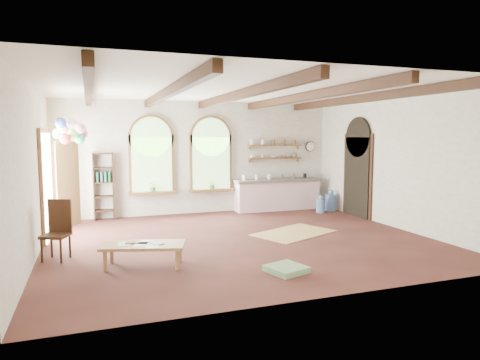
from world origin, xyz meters
name	(u,v)px	position (x,y,z in m)	size (l,w,h in m)	color
floor	(241,240)	(0.00, 0.00, 0.00)	(8.00, 8.00, 0.00)	#542922
ceiling_beams	(241,94)	(0.00, 0.00, 3.10)	(6.20, 6.80, 0.18)	#352011
window_left	(152,158)	(-1.40, 3.43, 1.63)	(1.30, 0.28, 2.20)	brown
window_right	(211,157)	(0.30, 3.43, 1.63)	(1.30, 0.28, 2.20)	brown
left_doorway	(46,185)	(-3.95, 1.80, 1.15)	(0.10, 1.90, 2.50)	brown
right_doorway	(357,177)	(3.95, 1.50, 1.10)	(0.10, 1.30, 2.40)	black
kitchen_counter	(277,194)	(2.30, 3.20, 0.48)	(2.68, 0.62, 0.94)	silver
wall_shelf_lower	(275,158)	(2.30, 3.38, 1.55)	(1.70, 0.24, 0.04)	brown
wall_shelf_upper	(275,145)	(2.30, 3.38, 1.95)	(1.70, 0.24, 0.04)	brown
wall_clock	(310,146)	(3.55, 3.45, 1.90)	(0.32, 0.32, 0.04)	black
bookshelf	(103,186)	(-2.70, 3.32, 0.90)	(0.53, 0.32, 1.80)	#352011
coffee_table	(143,246)	(-2.20, -1.21, 0.35)	(1.52, 1.00, 0.40)	#A16F4A
side_chair	(57,243)	(-3.64, -0.28, 0.31)	(0.57, 0.57, 1.09)	#352011
floor_mat	(294,233)	(1.37, 0.19, 0.01)	(1.84, 1.14, 0.02)	tan
floor_cushion	(286,269)	(-0.01, -2.30, 0.05)	(0.57, 0.57, 0.10)	gray
water_jug_a	(331,202)	(3.75, 2.50, 0.27)	(0.33, 0.33, 0.63)	#5177AE
water_jug_b	(321,205)	(3.30, 2.31, 0.22)	(0.27, 0.27, 0.52)	#5177AE
balloon_cluster	(71,132)	(-3.41, 2.11, 2.33)	(0.78, 0.83, 1.15)	white
table_book	(126,242)	(-2.48, -1.02, 0.41)	(0.18, 0.26, 0.02)	olive
tablet	(156,243)	(-1.98, -1.25, 0.40)	(0.19, 0.28, 0.01)	black
potted_plant_left	(153,186)	(-1.40, 3.32, 0.85)	(0.27, 0.23, 0.30)	#598C4C
potted_plant_right	(212,184)	(0.30, 3.32, 0.85)	(0.27, 0.23, 0.30)	#598C4C
shelf_cup_a	(252,157)	(1.55, 3.38, 1.62)	(0.12, 0.10, 0.10)	white
shelf_cup_b	(263,156)	(1.90, 3.38, 1.62)	(0.10, 0.10, 0.09)	beige
shelf_bowl_a	(273,157)	(2.25, 3.38, 1.60)	(0.22, 0.22, 0.05)	beige
shelf_bowl_b	(284,157)	(2.60, 3.38, 1.60)	(0.20, 0.20, 0.06)	#8C664C
shelf_vase	(294,154)	(2.95, 3.38, 1.67)	(0.18, 0.18, 0.19)	slate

